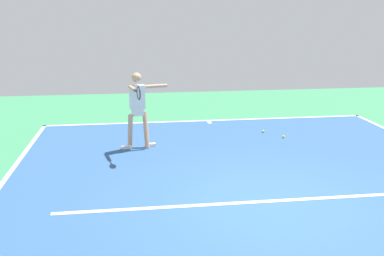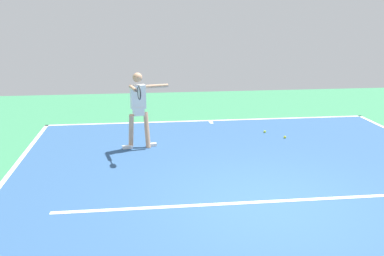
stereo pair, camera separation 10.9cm
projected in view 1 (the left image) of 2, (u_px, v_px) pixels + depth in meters
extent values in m
plane|color=#388456|center=(267.00, 203.00, 7.49)|extent=(21.32, 21.32, 0.00)
cube|color=#2D5484|center=(267.00, 203.00, 7.49)|extent=(9.51, 11.82, 0.00)
cube|color=white|center=(208.00, 120.00, 13.10)|extent=(9.51, 0.10, 0.01)
cube|color=white|center=(266.00, 201.00, 7.55)|extent=(7.13, 0.10, 0.01)
cube|color=white|center=(209.00, 122.00, 12.91)|extent=(0.10, 0.30, 0.01)
cylinder|color=tan|center=(146.00, 130.00, 10.48)|extent=(0.17, 0.33, 0.86)
cube|color=white|center=(151.00, 145.00, 10.61)|extent=(0.26, 0.15, 0.07)
cylinder|color=tan|center=(130.00, 131.00, 10.35)|extent=(0.17, 0.33, 0.86)
cube|color=white|center=(126.00, 147.00, 10.42)|extent=(0.26, 0.15, 0.07)
cube|color=white|center=(138.00, 111.00, 10.29)|extent=(0.28, 0.25, 0.20)
cube|color=white|center=(137.00, 97.00, 10.21)|extent=(0.37, 0.25, 0.55)
sphere|color=tan|center=(136.00, 78.00, 10.09)|extent=(0.22, 0.22, 0.22)
cylinder|color=tan|center=(156.00, 86.00, 10.30)|extent=(0.56, 0.20, 0.08)
cylinder|color=tan|center=(132.00, 88.00, 9.83)|extent=(0.20, 0.56, 0.08)
cylinder|color=black|center=(136.00, 91.00, 9.48)|extent=(0.08, 0.22, 0.03)
torus|color=black|center=(139.00, 93.00, 9.26)|extent=(0.09, 0.29, 0.29)
cylinder|color=silver|center=(139.00, 93.00, 9.26)|extent=(0.06, 0.24, 0.25)
sphere|color=yellow|center=(283.00, 137.00, 11.30)|extent=(0.07, 0.07, 0.07)
sphere|color=#C6E53D|center=(263.00, 131.00, 11.80)|extent=(0.07, 0.07, 0.07)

